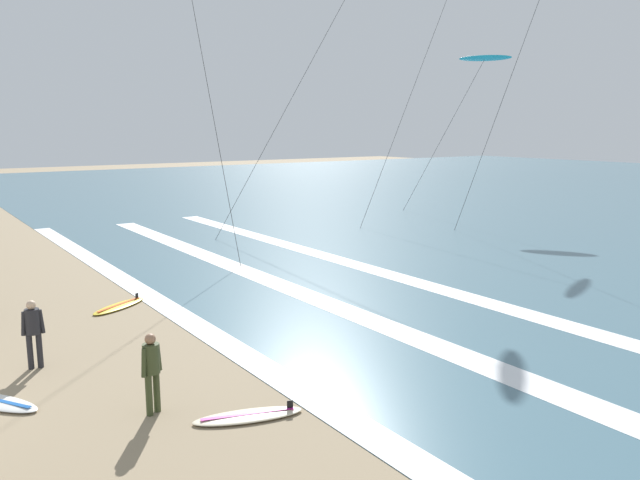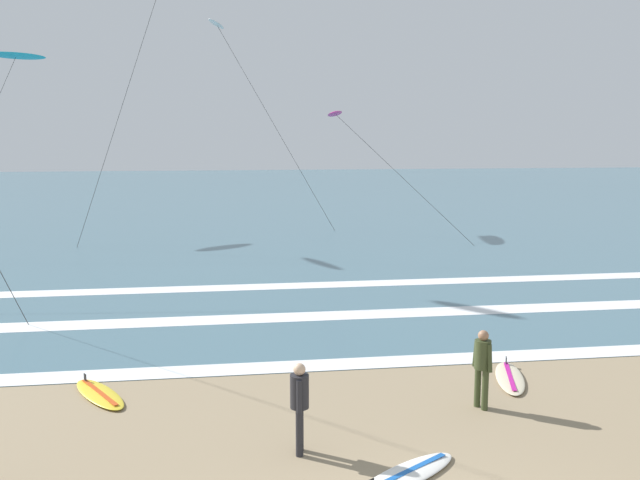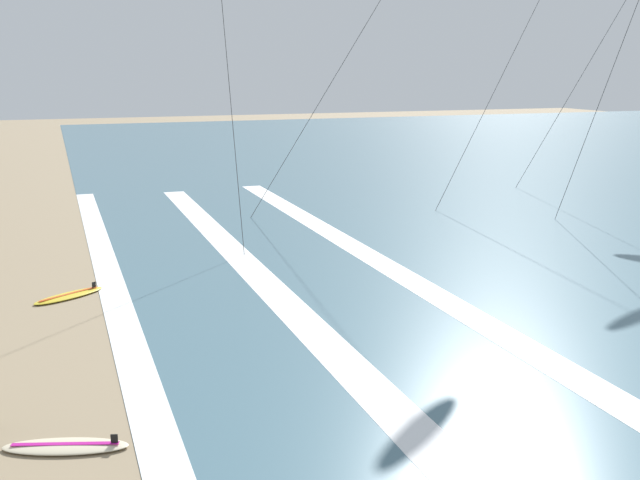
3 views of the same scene
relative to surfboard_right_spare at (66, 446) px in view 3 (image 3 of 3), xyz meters
The scene contains 5 objects.
wave_foam_shoreline 5.29m from the surfboard_right_spare, 163.68° to the left, with size 42.68×0.79×0.01m, color white.
wave_foam_mid_break 7.20m from the surfboard_right_spare, 126.78° to the left, with size 42.66×1.00×0.01m, color white.
wave_foam_outer_break 11.28m from the surfboard_right_spare, 118.40° to the left, with size 41.57×0.96×0.01m, color white.
surfboard_right_spare is the anchor object (origin of this frame).
surfboard_near_water 8.86m from the surfboard_right_spare, behind, with size 1.60×2.11×0.25m.
Camera 3 is at (15.96, 6.79, 6.25)m, focal length 42.17 mm.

